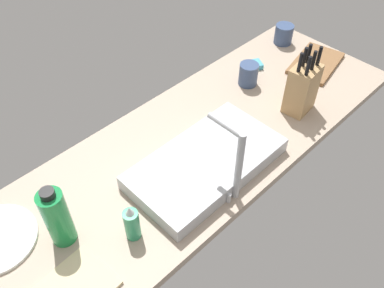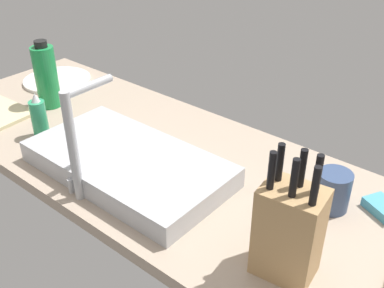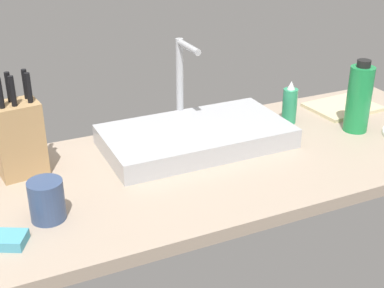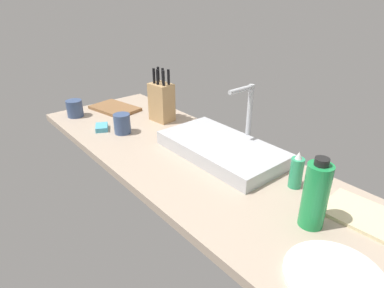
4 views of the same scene
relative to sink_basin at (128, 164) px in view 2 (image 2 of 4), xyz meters
The scene contains 9 objects.
countertop_slab 14.21cm from the sink_basin, 121.87° to the right, with size 186.93×63.40×3.50cm, color tan.
sink_basin is the anchor object (origin of this frame).
faucet 19.87cm from the sink_basin, 83.29° to the left, with size 5.50×14.56×29.25cm.
knife_block 51.24cm from the sink_basin, behind, with size 13.13×10.50×28.46cm.
soap_bottle 35.97cm from the sink_basin, ahead, with size 4.84×4.84×14.46cm.
water_bottle 53.37cm from the sink_basin, 12.73° to the right, with size 7.69×7.69×23.39cm.
dinner_plate 72.12cm from the sink_basin, 20.73° to the right, with size 25.66×25.66×1.20cm, color white.
ceramic_cup 53.39cm from the sink_basin, 156.11° to the right, with size 8.27×8.27×9.99cm, color #384C75.
dish_sponge 65.75cm from the sink_basin, 154.86° to the right, with size 9.00×6.00×2.40cm, color #4CA3BC.
Camera 2 is at (-72.35, 79.44, 75.02)cm, focal length 42.85 mm.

